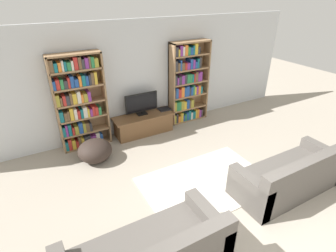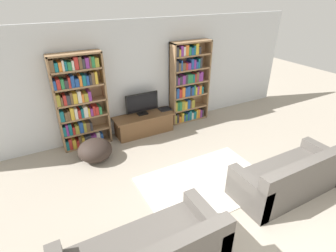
{
  "view_description": "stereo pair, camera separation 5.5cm",
  "coord_description": "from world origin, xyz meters",
  "px_view_note": "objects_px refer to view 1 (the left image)",
  "views": [
    {
      "loc": [
        -2.28,
        -1.31,
        3.16
      ],
      "look_at": [
        -0.02,
        2.77,
        0.7
      ],
      "focal_mm": 28.0,
      "sensor_mm": 36.0,
      "label": 1
    },
    {
      "loc": [
        -2.23,
        -1.34,
        3.16
      ],
      "look_at": [
        -0.02,
        2.77,
        0.7
      ],
      "focal_mm": 28.0,
      "sensor_mm": 36.0,
      "label": 2
    }
  ],
  "objects_px": {
    "couch_right_sofa": "(290,177)",
    "laptop": "(164,109)",
    "bookshelf_left": "(79,103)",
    "tv_stand": "(144,124)",
    "beanbag_ottoman": "(95,151)",
    "television": "(142,103)",
    "bookshelf_right": "(187,84)"
  },
  "relations": [
    {
      "from": "bookshelf_right",
      "to": "couch_right_sofa",
      "type": "xyz_separation_m",
      "value": [
        0.06,
        -3.24,
        -0.73
      ]
    },
    {
      "from": "bookshelf_right",
      "to": "beanbag_ottoman",
      "type": "relative_size",
      "value": 3.0
    },
    {
      "from": "bookshelf_right",
      "to": "television",
      "type": "relative_size",
      "value": 2.56
    },
    {
      "from": "laptop",
      "to": "beanbag_ottoman",
      "type": "height_order",
      "value": "laptop"
    },
    {
      "from": "bookshelf_right",
      "to": "beanbag_ottoman",
      "type": "xyz_separation_m",
      "value": [
        -2.64,
        -0.71,
        -0.78
      ]
    },
    {
      "from": "bookshelf_left",
      "to": "bookshelf_right",
      "type": "bearing_deg",
      "value": 0.0
    },
    {
      "from": "bookshelf_left",
      "to": "bookshelf_right",
      "type": "relative_size",
      "value": 1.0
    },
    {
      "from": "couch_right_sofa",
      "to": "beanbag_ottoman",
      "type": "relative_size",
      "value": 2.92
    },
    {
      "from": "laptop",
      "to": "bookshelf_left",
      "type": "bearing_deg",
      "value": 177.94
    },
    {
      "from": "laptop",
      "to": "couch_right_sofa",
      "type": "distance_m",
      "value": 3.26
    },
    {
      "from": "bookshelf_left",
      "to": "laptop",
      "type": "height_order",
      "value": "bookshelf_left"
    },
    {
      "from": "bookshelf_right",
      "to": "tv_stand",
      "type": "height_order",
      "value": "bookshelf_right"
    },
    {
      "from": "bookshelf_left",
      "to": "tv_stand",
      "type": "height_order",
      "value": "bookshelf_left"
    },
    {
      "from": "tv_stand",
      "to": "television",
      "type": "distance_m",
      "value": 0.52
    },
    {
      "from": "laptop",
      "to": "beanbag_ottoman",
      "type": "relative_size",
      "value": 0.43
    },
    {
      "from": "bookshelf_right",
      "to": "couch_right_sofa",
      "type": "height_order",
      "value": "bookshelf_right"
    },
    {
      "from": "bookshelf_right",
      "to": "television",
      "type": "height_order",
      "value": "bookshelf_right"
    },
    {
      "from": "television",
      "to": "beanbag_ottoman",
      "type": "xyz_separation_m",
      "value": [
        -1.35,
        -0.64,
        -0.53
      ]
    },
    {
      "from": "bookshelf_left",
      "to": "beanbag_ottoman",
      "type": "bearing_deg",
      "value": -86.21
    },
    {
      "from": "bookshelf_right",
      "to": "laptop",
      "type": "bearing_deg",
      "value": -174.07
    },
    {
      "from": "beanbag_ottoman",
      "to": "bookshelf_right",
      "type": "bearing_deg",
      "value": 14.97
    },
    {
      "from": "bookshelf_right",
      "to": "laptop",
      "type": "relative_size",
      "value": 7.0
    },
    {
      "from": "tv_stand",
      "to": "television",
      "type": "xyz_separation_m",
      "value": [
        0.0,
        0.07,
        0.52
      ]
    },
    {
      "from": "bookshelf_left",
      "to": "tv_stand",
      "type": "relative_size",
      "value": 1.42
    },
    {
      "from": "couch_right_sofa",
      "to": "laptop",
      "type": "bearing_deg",
      "value": 103.42
    },
    {
      "from": "bookshelf_left",
      "to": "television",
      "type": "height_order",
      "value": "bookshelf_left"
    },
    {
      "from": "laptop",
      "to": "couch_right_sofa",
      "type": "xyz_separation_m",
      "value": [
        0.76,
        -3.17,
        -0.2
      ]
    },
    {
      "from": "couch_right_sofa",
      "to": "beanbag_ottoman",
      "type": "height_order",
      "value": "couch_right_sofa"
    },
    {
      "from": "tv_stand",
      "to": "television",
      "type": "height_order",
      "value": "television"
    },
    {
      "from": "bookshelf_right",
      "to": "tv_stand",
      "type": "relative_size",
      "value": 1.42
    },
    {
      "from": "tv_stand",
      "to": "beanbag_ottoman",
      "type": "xyz_separation_m",
      "value": [
        -1.35,
        -0.57,
        -0.01
      ]
    },
    {
      "from": "bookshelf_right",
      "to": "tv_stand",
      "type": "xyz_separation_m",
      "value": [
        -1.29,
        -0.13,
        -0.77
      ]
    }
  ]
}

